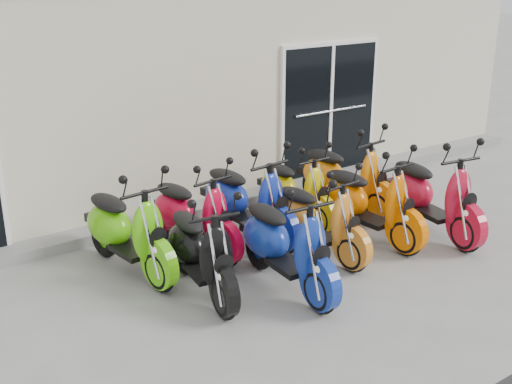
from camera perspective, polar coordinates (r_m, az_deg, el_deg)
ground at (r=7.96m, az=2.51°, el=-6.28°), size 80.00×80.00×0.00m
building at (r=11.86m, az=-13.17°, el=9.98°), size 14.00×6.00×3.20m
front_step at (r=9.47m, az=-4.97°, el=-1.51°), size 14.00×0.40×0.15m
door_right at (r=10.74m, az=6.54°, el=7.55°), size 2.02×0.08×2.22m
scooter_front_black at (r=7.00m, az=-4.93°, el=-4.25°), size 0.89×1.84×1.30m
scooter_front_blue at (r=7.08m, az=2.73°, el=-3.55°), size 0.82×1.92×1.38m
scooter_front_orange_a at (r=7.93m, az=5.51°, el=-1.45°), size 0.76×1.77×1.27m
scooter_front_orange_b at (r=8.47m, az=10.06°, el=0.07°), size 0.79×1.89×1.37m
scooter_front_red at (r=8.86m, az=15.52°, el=0.69°), size 0.99×2.02×1.43m
scooter_back_green at (r=7.59m, az=-11.43°, el=-2.28°), size 0.90×1.94×1.39m
scooter_back_red at (r=8.03m, az=-5.62°, el=-1.06°), size 0.89×1.84×1.30m
scooter_back_blue at (r=8.35m, az=-0.79°, el=0.20°), size 0.88×1.96×1.40m
scooter_back_yellow at (r=8.97m, az=3.54°, el=0.99°), size 0.63×1.68×1.24m
scooter_back_extra at (r=9.41m, az=7.99°, el=2.21°), size 0.90×1.94×1.39m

